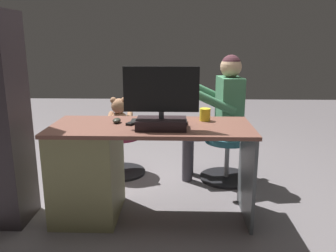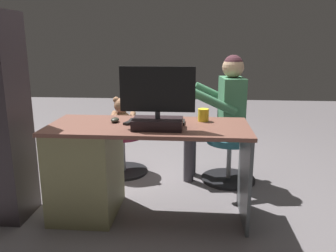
{
  "view_description": "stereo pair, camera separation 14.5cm",
  "coord_description": "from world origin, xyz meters",
  "px_view_note": "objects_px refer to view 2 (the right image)",
  "views": [
    {
      "loc": [
        -0.2,
        2.83,
        1.32
      ],
      "look_at": [
        -0.11,
        -0.02,
        0.61
      ],
      "focal_mm": 36.71,
      "sensor_mm": 36.0,
      "label": 1
    },
    {
      "loc": [
        -0.34,
        2.82,
        1.32
      ],
      "look_at": [
        -0.11,
        -0.02,
        0.61
      ],
      "focal_mm": 36.71,
      "sensor_mm": 36.0,
      "label": 2
    }
  ],
  "objects_px": {
    "tv_remote": "(131,122)",
    "office_chair_teddy": "(123,148)",
    "person": "(222,109)",
    "monitor": "(158,108)",
    "computer_mouse": "(115,120)",
    "teddy_bear": "(122,116)",
    "desk": "(99,166)",
    "visitor_chair": "(229,155)",
    "keyboard": "(157,122)",
    "cup": "(203,115)"
  },
  "relations": [
    {
      "from": "monitor",
      "to": "office_chair_teddy",
      "type": "relative_size",
      "value": 1.06
    },
    {
      "from": "desk",
      "to": "person",
      "type": "height_order",
      "value": "person"
    },
    {
      "from": "computer_mouse",
      "to": "teddy_bear",
      "type": "relative_size",
      "value": 0.28
    },
    {
      "from": "tv_remote",
      "to": "office_chair_teddy",
      "type": "xyz_separation_m",
      "value": [
        0.25,
        -0.81,
        -0.46
      ]
    },
    {
      "from": "desk",
      "to": "visitor_chair",
      "type": "xyz_separation_m",
      "value": [
        -1.06,
        -0.73,
        -0.13
      ]
    },
    {
      "from": "desk",
      "to": "cup",
      "type": "height_order",
      "value": "cup"
    },
    {
      "from": "desk",
      "to": "monitor",
      "type": "height_order",
      "value": "monitor"
    },
    {
      "from": "monitor",
      "to": "cup",
      "type": "distance_m",
      "value": 0.42
    },
    {
      "from": "keyboard",
      "to": "cup",
      "type": "xyz_separation_m",
      "value": [
        -0.35,
        -0.09,
        0.04
      ]
    },
    {
      "from": "office_chair_teddy",
      "to": "desk",
      "type": "bearing_deg",
      "value": 89.94
    },
    {
      "from": "person",
      "to": "monitor",
      "type": "bearing_deg",
      "value": 58.64
    },
    {
      "from": "teddy_bear",
      "to": "visitor_chair",
      "type": "height_order",
      "value": "teddy_bear"
    },
    {
      "from": "desk",
      "to": "person",
      "type": "relative_size",
      "value": 1.23
    },
    {
      "from": "cup",
      "to": "desk",
      "type": "bearing_deg",
      "value": 11.17
    },
    {
      "from": "desk",
      "to": "keyboard",
      "type": "xyz_separation_m",
      "value": [
        -0.44,
        -0.06,
        0.34
      ]
    },
    {
      "from": "monitor",
      "to": "person",
      "type": "bearing_deg",
      "value": -121.36
    },
    {
      "from": "tv_remote",
      "to": "person",
      "type": "bearing_deg",
      "value": -113.48
    },
    {
      "from": "office_chair_teddy",
      "to": "teddy_bear",
      "type": "height_order",
      "value": "teddy_bear"
    },
    {
      "from": "tv_remote",
      "to": "person",
      "type": "distance_m",
      "value": 1.01
    },
    {
      "from": "monitor",
      "to": "person",
      "type": "xyz_separation_m",
      "value": [
        -0.51,
        -0.84,
        -0.16
      ]
    },
    {
      "from": "visitor_chair",
      "to": "computer_mouse",
      "type": "bearing_deg",
      "value": 35.47
    },
    {
      "from": "keyboard",
      "to": "visitor_chair",
      "type": "height_order",
      "value": "keyboard"
    },
    {
      "from": "computer_mouse",
      "to": "cup",
      "type": "xyz_separation_m",
      "value": [
        -0.67,
        -0.09,
        0.03
      ]
    },
    {
      "from": "keyboard",
      "to": "person",
      "type": "distance_m",
      "value": 0.87
    },
    {
      "from": "monitor",
      "to": "tv_remote",
      "type": "xyz_separation_m",
      "value": [
        0.22,
        -0.14,
        -0.14
      ]
    },
    {
      "from": "desk",
      "to": "visitor_chair",
      "type": "relative_size",
      "value": 2.85
    },
    {
      "from": "office_chair_teddy",
      "to": "person",
      "type": "height_order",
      "value": "person"
    },
    {
      "from": "desk",
      "to": "office_chair_teddy",
      "type": "height_order",
      "value": "desk"
    },
    {
      "from": "monitor",
      "to": "tv_remote",
      "type": "height_order",
      "value": "monitor"
    },
    {
      "from": "computer_mouse",
      "to": "visitor_chair",
      "type": "height_order",
      "value": "computer_mouse"
    },
    {
      "from": "monitor",
      "to": "keyboard",
      "type": "relative_size",
      "value": 1.24
    },
    {
      "from": "monitor",
      "to": "teddy_bear",
      "type": "xyz_separation_m",
      "value": [
        0.46,
        -0.96,
        -0.27
      ]
    },
    {
      "from": "desk",
      "to": "tv_remote",
      "type": "bearing_deg",
      "value": -171.02
    },
    {
      "from": "computer_mouse",
      "to": "person",
      "type": "height_order",
      "value": "person"
    },
    {
      "from": "computer_mouse",
      "to": "tv_remote",
      "type": "distance_m",
      "value": 0.13
    },
    {
      "from": "cup",
      "to": "office_chair_teddy",
      "type": "height_order",
      "value": "cup"
    },
    {
      "from": "keyboard",
      "to": "cup",
      "type": "distance_m",
      "value": 0.36
    },
    {
      "from": "office_chair_teddy",
      "to": "computer_mouse",
      "type": "bearing_deg",
      "value": 98.65
    },
    {
      "from": "visitor_chair",
      "to": "person",
      "type": "distance_m",
      "value": 0.45
    },
    {
      "from": "cup",
      "to": "visitor_chair",
      "type": "relative_size",
      "value": 0.19
    },
    {
      "from": "monitor",
      "to": "computer_mouse",
      "type": "height_order",
      "value": "monitor"
    },
    {
      "from": "teddy_bear",
      "to": "visitor_chair",
      "type": "xyz_separation_m",
      "value": [
        -1.06,
        0.13,
        -0.33
      ]
    },
    {
      "from": "office_chair_teddy",
      "to": "visitor_chair",
      "type": "height_order",
      "value": "same"
    },
    {
      "from": "monitor",
      "to": "visitor_chair",
      "type": "xyz_separation_m",
      "value": [
        -0.59,
        -0.83,
        -0.6
      ]
    },
    {
      "from": "desk",
      "to": "person",
      "type": "bearing_deg",
      "value": -142.84
    },
    {
      "from": "keyboard",
      "to": "office_chair_teddy",
      "type": "bearing_deg",
      "value": -60.9
    },
    {
      "from": "keyboard",
      "to": "tv_remote",
      "type": "xyz_separation_m",
      "value": [
        0.19,
        0.02,
        -0.0
      ]
    },
    {
      "from": "monitor",
      "to": "visitor_chair",
      "type": "distance_m",
      "value": 1.19
    },
    {
      "from": "computer_mouse",
      "to": "person",
      "type": "bearing_deg",
      "value": -141.7
    },
    {
      "from": "monitor",
      "to": "tv_remote",
      "type": "bearing_deg",
      "value": -32.9
    }
  ]
}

